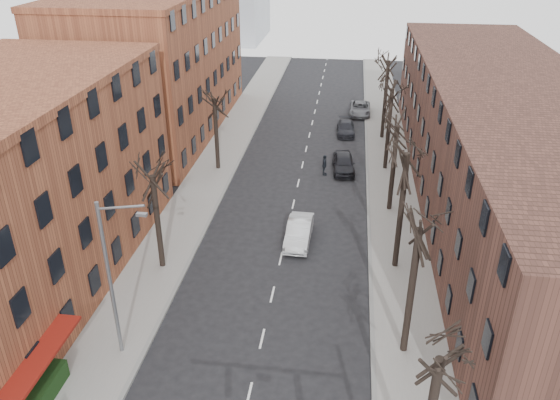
% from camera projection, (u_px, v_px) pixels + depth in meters
% --- Properties ---
extents(sidewalk_left, '(4.00, 90.00, 0.15)m').
position_uv_depth(sidewalk_left, '(217.00, 164.00, 51.03)').
color(sidewalk_left, gray).
rests_on(sidewalk_left, ground).
extents(sidewalk_right, '(4.00, 90.00, 0.15)m').
position_uv_depth(sidewalk_right, '(390.00, 173.00, 49.20)').
color(sidewalk_right, gray).
rests_on(sidewalk_right, ground).
extents(building_left_far, '(12.00, 28.00, 14.00)m').
position_uv_depth(building_left_far, '(158.00, 65.00, 56.71)').
color(building_left_far, brown).
rests_on(building_left_far, ground).
extents(building_right, '(12.00, 50.00, 10.00)m').
position_uv_depth(building_right, '(505.00, 147.00, 41.62)').
color(building_right, '#512F26').
rests_on(building_right, ground).
extents(tree_right_b, '(5.20, 5.20, 10.80)m').
position_uv_depth(tree_right_b, '(403.00, 351.00, 29.01)').
color(tree_right_b, black).
rests_on(tree_right_b, ground).
extents(tree_right_c, '(5.20, 5.20, 11.60)m').
position_uv_depth(tree_right_c, '(395.00, 267.00, 36.06)').
color(tree_right_c, black).
rests_on(tree_right_c, ground).
extents(tree_right_d, '(5.20, 5.20, 10.00)m').
position_uv_depth(tree_right_d, '(389.00, 210.00, 43.11)').
color(tree_right_d, black).
rests_on(tree_right_d, ground).
extents(tree_right_e, '(5.20, 5.20, 10.80)m').
position_uv_depth(tree_right_e, '(385.00, 169.00, 50.16)').
color(tree_right_e, black).
rests_on(tree_right_e, ground).
extents(tree_right_f, '(5.20, 5.20, 11.60)m').
position_uv_depth(tree_right_f, '(382.00, 138.00, 57.21)').
color(tree_right_f, black).
rests_on(tree_right_f, ground).
extents(tree_left_a, '(5.20, 5.20, 9.50)m').
position_uv_depth(tree_left_a, '(163.00, 267.00, 36.04)').
color(tree_left_a, black).
rests_on(tree_left_a, ground).
extents(tree_left_b, '(5.20, 5.20, 9.50)m').
position_uv_depth(tree_left_b, '(218.00, 169.00, 50.14)').
color(tree_left_b, black).
rests_on(tree_left_b, ground).
extents(streetlight, '(2.45, 0.22, 9.03)m').
position_uv_depth(streetlight, '(112.00, 275.00, 26.63)').
color(streetlight, slate).
rests_on(streetlight, ground).
extents(silver_sedan, '(1.80, 4.83, 1.58)m').
position_uv_depth(silver_sedan, '(299.00, 232.00, 38.56)').
color(silver_sedan, silver).
rests_on(silver_sedan, ground).
extents(parked_car_near, '(2.29, 4.85, 1.60)m').
position_uv_depth(parked_car_near, '(343.00, 163.00, 49.42)').
color(parked_car_near, black).
rests_on(parked_car_near, ground).
extents(parked_car_mid, '(2.04, 4.56, 1.30)m').
position_uv_depth(parked_car_mid, '(346.00, 128.00, 58.12)').
color(parked_car_mid, black).
rests_on(parked_car_mid, ground).
extents(parked_car_far, '(2.39, 5.10, 1.41)m').
position_uv_depth(parked_car_far, '(360.00, 109.00, 63.89)').
color(parked_car_far, '#56585E').
rests_on(parked_car_far, ground).
extents(pedestrian_crossing, '(0.50, 1.13, 1.90)m').
position_uv_depth(pedestrian_crossing, '(324.00, 165.00, 48.61)').
color(pedestrian_crossing, black).
rests_on(pedestrian_crossing, ground).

